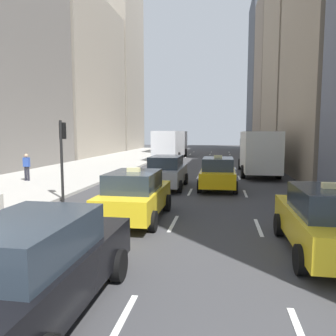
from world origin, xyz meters
name	(u,v)px	position (x,y,z in m)	size (l,w,h in m)	color
sidewalk_left	(103,164)	(-7.00, 27.00, 0.07)	(8.00, 66.00, 0.15)	#ADAAA3
lane_markings	(201,172)	(2.60, 23.00, 0.01)	(5.72, 56.00, 0.01)	white
building_row_left	(47,45)	(-14.00, 30.25, 12.25)	(6.00, 61.21, 30.24)	gray
building_row_right	(299,37)	(12.00, 34.35, 13.03)	(6.00, 64.33, 35.64)	slate
taxi_lead	(218,173)	(4.00, 15.11, 0.88)	(2.02, 4.40, 1.87)	yellow
taxi_second	(135,195)	(1.20, 8.31, 0.88)	(2.02, 4.40, 1.87)	yellow
taxi_third	(327,221)	(6.80, 5.79, 0.88)	(2.02, 4.40, 1.87)	yellow
sedan_black_near	(167,172)	(1.20, 15.04, 0.91)	(2.02, 4.69, 1.80)	#9EA0A5
sedan_silver_behind	(36,267)	(1.20, 2.03, 0.89)	(2.02, 4.71, 1.74)	black
city_bus	(172,144)	(-1.61, 35.36, 1.79)	(2.80, 11.61, 3.25)	silver
box_truck	(258,151)	(6.80, 21.85, 1.71)	(2.58, 8.40, 3.15)	#262628
pedestrian_far_walking	(27,166)	(-7.52, 15.46, 1.07)	(0.36, 0.22, 1.65)	#23232D
traffic_light_pole	(62,148)	(-2.75, 10.76, 2.41)	(0.24, 0.42, 3.60)	black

